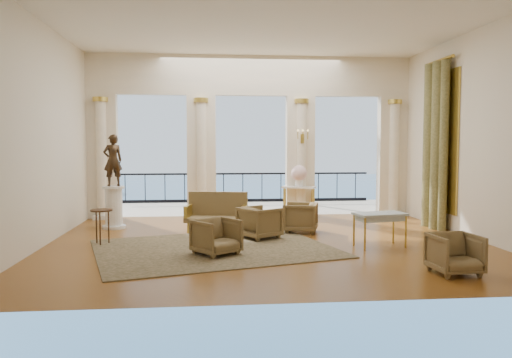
{
  "coord_description": "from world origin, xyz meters",
  "views": [
    {
      "loc": [
        -1.19,
        -10.2,
        2.04
      ],
      "look_at": [
        -0.17,
        0.6,
        1.29
      ],
      "focal_mm": 35.0,
      "sensor_mm": 36.0,
      "label": 1
    }
  ],
  "objects": [
    {
      "name": "armchair_c",
      "position": [
        0.91,
        1.13,
        0.38
      ],
      "size": [
        0.88,
        0.91,
        0.76
      ],
      "primitive_type": "imported",
      "rotation": [
        0.0,
        0.0,
        -1.87
      ],
      "color": "#41351A",
      "rests_on": "ground"
    },
    {
      "name": "curtain",
      "position": [
        4.28,
        1.5,
        2.02
      ],
      "size": [
        0.33,
        1.4,
        4.09
      ],
      "color": "#4F4D2A",
      "rests_on": "ground"
    },
    {
      "name": "armchair_b",
      "position": [
        2.65,
        -2.8,
        0.35
      ],
      "size": [
        0.73,
        0.69,
        0.71
      ],
      "primitive_type": "imported",
      "rotation": [
        0.0,
        0.0,
        0.07
      ],
      "color": "#41351A",
      "rests_on": "ground"
    },
    {
      "name": "settee",
      "position": [
        -1.02,
        1.35,
        0.46
      ],
      "size": [
        1.49,
        0.86,
        0.93
      ],
      "rotation": [
        0.0,
        0.0,
        -0.2
      ],
      "color": "#41351A",
      "rests_on": "ground"
    },
    {
      "name": "arcade",
      "position": [
        -0.0,
        3.82,
        2.58
      ],
      "size": [
        9.0,
        0.56,
        4.5
      ],
      "color": "#FFECCB",
      "rests_on": "ground"
    },
    {
      "name": "armchair_a",
      "position": [
        -1.06,
        -1.07,
        0.37
      ],
      "size": [
        0.98,
        0.97,
        0.74
      ],
      "primitive_type": "imported",
      "rotation": [
        0.0,
        0.0,
        0.63
      ],
      "color": "#41351A",
      "rests_on": "ground"
    },
    {
      "name": "wall_sconce",
      "position": [
        1.4,
        3.51,
        2.23
      ],
      "size": [
        0.3,
        0.11,
        0.33
      ],
      "color": "gold",
      "rests_on": "arcade"
    },
    {
      "name": "rug",
      "position": [
        -1.11,
        -0.54,
        0.01
      ],
      "size": [
        5.21,
        4.53,
        0.02
      ],
      "primitive_type": "cube",
      "rotation": [
        0.0,
        0.0,
        0.28
      ],
      "color": "#2E321A",
      "rests_on": "ground"
    },
    {
      "name": "headland",
      "position": [
        -30.0,
        70.0,
        -3.0
      ],
      "size": [
        22.0,
        18.0,
        6.0
      ],
      "primitive_type": "cube",
      "color": "black",
      "rests_on": "sea"
    },
    {
      "name": "floor",
      "position": [
        0.0,
        0.0,
        0.0
      ],
      "size": [
        9.0,
        9.0,
        0.0
      ],
      "primitive_type": "plane",
      "color": "#522B0C",
      "rests_on": "ground"
    },
    {
      "name": "urn",
      "position": [
        1.32,
        3.55,
        1.2
      ],
      "size": [
        0.45,
        0.45,
        0.59
      ],
      "color": "white",
      "rests_on": "console_table"
    },
    {
      "name": "statue",
      "position": [
        -3.5,
        2.07,
        1.66
      ],
      "size": [
        0.54,
        0.46,
        1.25
      ],
      "primitive_type": "imported",
      "rotation": [
        0.0,
        0.0,
        3.58
      ],
      "color": "#322316",
      "rests_on": "pedestal"
    },
    {
      "name": "game_table",
      "position": [
        2.19,
        -0.64,
        0.61
      ],
      "size": [
        1.07,
        0.72,
        0.68
      ],
      "rotation": [
        0.0,
        0.0,
        0.19
      ],
      "color": "#92ACB8",
      "rests_on": "ground"
    },
    {
      "name": "console_table",
      "position": [
        1.32,
        3.55,
        0.72
      ],
      "size": [
        0.98,
        0.71,
        0.87
      ],
      "rotation": [
        0.0,
        0.0,
        -0.44
      ],
      "color": "silver",
      "rests_on": "ground"
    },
    {
      "name": "balustrade",
      "position": [
        0.0,
        7.4,
        0.41
      ],
      "size": [
        9.0,
        0.06,
        1.03
      ],
      "color": "black",
      "rests_on": "terrace"
    },
    {
      "name": "side_table",
      "position": [
        -3.38,
        0.09,
        0.62
      ],
      "size": [
        0.44,
        0.44,
        0.72
      ],
      "color": "black",
      "rests_on": "ground"
    },
    {
      "name": "terrace",
      "position": [
        0.0,
        5.8,
        -0.05
      ],
      "size": [
        10.0,
        3.6,
        0.1
      ],
      "primitive_type": "cube",
      "color": "#BDAF9D",
      "rests_on": "ground"
    },
    {
      "name": "pedestal",
      "position": [
        -3.5,
        2.07,
        0.5
      ],
      "size": [
        0.56,
        0.56,
        1.03
      ],
      "color": "silver",
      "rests_on": "ground"
    },
    {
      "name": "room_walls",
      "position": [
        0.0,
        -1.12,
        2.88
      ],
      "size": [
        9.0,
        9.0,
        9.0
      ],
      "color": "#EEE2C8",
      "rests_on": "ground"
    },
    {
      "name": "armchair_d",
      "position": [
        -0.1,
        0.45,
        0.38
      ],
      "size": [
        1.0,
        1.01,
        0.77
      ],
      "primitive_type": "imported",
      "rotation": [
        0.0,
        0.0,
        2.17
      ],
      "color": "#41351A",
      "rests_on": "ground"
    },
    {
      "name": "window_frame",
      "position": [
        4.47,
        1.5,
        2.1
      ],
      "size": [
        0.04,
        1.6,
        3.4
      ],
      "primitive_type": "cube",
      "color": "gold",
      "rests_on": "room_walls"
    },
    {
      "name": "palm_tree",
      "position": [
        2.0,
        6.6,
        4.09
      ],
      "size": [
        2.0,
        2.0,
        4.5
      ],
      "color": "#4C3823",
      "rests_on": "terrace"
    },
    {
      "name": "sea",
      "position": [
        0.0,
        60.0,
        -6.0
      ],
      "size": [
        160.0,
        160.0,
        0.0
      ],
      "primitive_type": "plane",
      "color": "#225891",
      "rests_on": "ground"
    }
  ]
}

